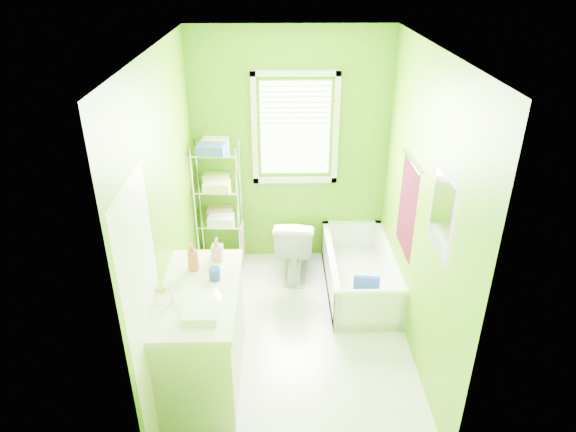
{
  "coord_description": "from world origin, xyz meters",
  "views": [
    {
      "loc": [
        -0.13,
        -3.8,
        3.21
      ],
      "look_at": [
        -0.05,
        0.25,
        1.12
      ],
      "focal_mm": 32.0,
      "sensor_mm": 36.0,
      "label": 1
    }
  ],
  "objects_px": {
    "bathtub": "(359,279)",
    "wire_shelf_unit": "(219,193)",
    "toilet": "(295,245)",
    "vanity": "(202,333)"
  },
  "relations": [
    {
      "from": "wire_shelf_unit",
      "to": "bathtub",
      "type": "bearing_deg",
      "value": -20.7
    },
    {
      "from": "toilet",
      "to": "wire_shelf_unit",
      "type": "bearing_deg",
      "value": -8.84
    },
    {
      "from": "toilet",
      "to": "bathtub",
      "type": "bearing_deg",
      "value": 159.19
    },
    {
      "from": "toilet",
      "to": "vanity",
      "type": "height_order",
      "value": "vanity"
    },
    {
      "from": "vanity",
      "to": "wire_shelf_unit",
      "type": "height_order",
      "value": "wire_shelf_unit"
    },
    {
      "from": "toilet",
      "to": "wire_shelf_unit",
      "type": "distance_m",
      "value": 1.0
    },
    {
      "from": "bathtub",
      "to": "wire_shelf_unit",
      "type": "height_order",
      "value": "wire_shelf_unit"
    },
    {
      "from": "bathtub",
      "to": "vanity",
      "type": "relative_size",
      "value": 1.21
    },
    {
      "from": "bathtub",
      "to": "toilet",
      "type": "bearing_deg",
      "value": 152.94
    },
    {
      "from": "bathtub",
      "to": "vanity",
      "type": "height_order",
      "value": "vanity"
    }
  ]
}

